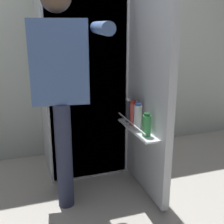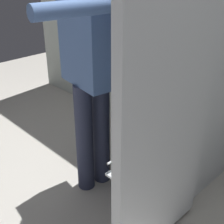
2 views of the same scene
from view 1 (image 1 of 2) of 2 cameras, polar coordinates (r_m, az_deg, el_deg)
ground_plane at (r=2.49m, az=-2.67°, el=-15.37°), size 6.96×6.96×0.00m
kitchen_wall at (r=3.00m, az=-8.03°, el=15.16°), size 4.40×0.10×2.49m
refrigerator at (r=2.63m, az=-5.28°, el=7.18°), size 0.76×1.31×1.77m
person at (r=2.07m, az=-9.89°, el=6.16°), size 0.52×0.73×1.60m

